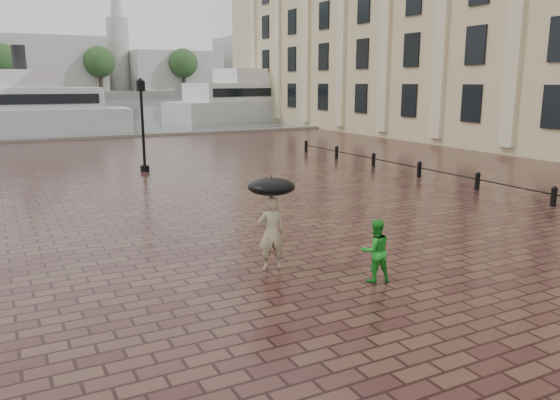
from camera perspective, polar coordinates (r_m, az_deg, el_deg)
name	(u,v)px	position (r m, az deg, el deg)	size (l,w,h in m)	color
ground	(164,260)	(13.96, -11.98, -6.15)	(300.00, 300.00, 0.00)	#381B19
harbour_water	(14,108)	(104.96, -26.01, 8.64)	(240.00, 240.00, 0.00)	#465155
quay_edge	(47,141)	(45.15, -23.21, 5.73)	(80.00, 0.60, 0.30)	slate
far_shore	(4,94)	(172.88, -26.87, 9.82)	(300.00, 60.00, 2.00)	#4C4C47
distant_skyline	(181,65)	(170.86, -10.31, 13.75)	(102.50, 22.00, 33.00)	#9A9892
far_trees	(3,60)	(150.94, -27.00, 12.86)	(188.00, 8.00, 13.50)	#2D2119
bollard_row	(419,168)	(26.32, 14.36, 3.24)	(0.22, 21.22, 0.73)	black
adult_pedestrian	(272,233)	(12.80, -0.89, -3.46)	(0.64, 0.42, 1.75)	tan
child_pedestrian	(375,251)	(12.23, 9.93, -5.24)	(0.68, 0.53, 1.40)	green
ferry_far	(266,99)	(64.08, -1.52, 10.46)	(24.71, 11.59, 7.88)	#BBBBBB
umbrella	(271,187)	(12.54, -0.91, 1.40)	(1.10, 1.10, 1.16)	black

